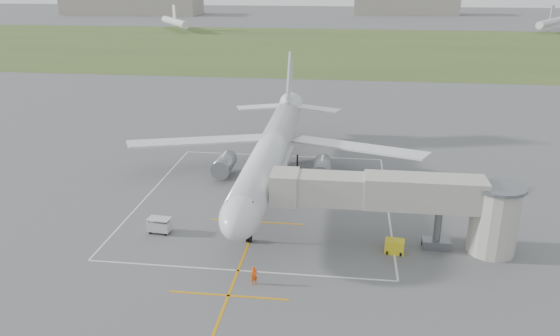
# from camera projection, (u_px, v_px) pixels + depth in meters

# --- Properties ---
(ground) EXTENTS (700.00, 700.00, 0.00)m
(ground) POSITION_uv_depth(u_px,v_px,m) (270.00, 187.00, 67.12)
(ground) COLOR #57575A
(ground) RESTS_ON ground
(grass_strip) EXTENTS (700.00, 120.00, 0.02)m
(grass_strip) POSITION_uv_depth(u_px,v_px,m) (324.00, 47.00, 188.23)
(grass_strip) COLOR #3F5726
(grass_strip) RESTS_ON ground
(apron_markings) EXTENTS (28.20, 60.00, 0.01)m
(apron_markings) POSITION_uv_depth(u_px,v_px,m) (263.00, 206.00, 61.69)
(apron_markings) COLOR orange
(apron_markings) RESTS_ON ground
(airliner) EXTENTS (38.93, 46.75, 13.52)m
(airliner) POSITION_uv_depth(u_px,v_px,m) (271.00, 151.00, 66.31)
(airliner) COLOR silver
(airliner) RESTS_ON ground
(jet_bridge) EXTENTS (23.40, 5.00, 7.20)m
(jet_bridge) POSITION_uv_depth(u_px,v_px,m) (415.00, 202.00, 51.04)
(jet_bridge) COLOR #A19C91
(jet_bridge) RESTS_ON ground
(gpu_unit) EXTENTS (1.91, 1.45, 1.34)m
(gpu_unit) POSITION_uv_depth(u_px,v_px,m) (394.00, 246.00, 51.32)
(gpu_unit) COLOR yellow
(gpu_unit) RESTS_ON ground
(baggage_cart) EXTENTS (2.38, 1.57, 1.58)m
(baggage_cart) POSITION_uv_depth(u_px,v_px,m) (160.00, 225.00, 55.23)
(baggage_cart) COLOR #B9B9B9
(baggage_cart) RESTS_ON ground
(ramp_worker_nose) EXTENTS (0.69, 0.55, 1.63)m
(ramp_worker_nose) POSITION_uv_depth(u_px,v_px,m) (254.00, 276.00, 46.15)
(ramp_worker_nose) COLOR #FF4908
(ramp_worker_nose) RESTS_ON ground
(ramp_worker_wing) EXTENTS (0.97, 0.99, 1.61)m
(ramp_worker_wing) POSITION_uv_depth(u_px,v_px,m) (219.00, 170.00, 70.33)
(ramp_worker_wing) COLOR red
(ramp_worker_wing) RESTS_ON ground
(distant_hangars) EXTENTS (345.00, 49.00, 12.00)m
(distant_hangars) POSITION_uv_depth(u_px,v_px,m) (308.00, 6.00, 314.34)
(distant_hangars) COLOR gray
(distant_hangars) RESTS_ON ground
(distant_aircraft) EXTENTS (181.56, 47.01, 8.85)m
(distant_aircraft) POSITION_uv_depth(u_px,v_px,m) (362.00, 22.00, 235.76)
(distant_aircraft) COLOR silver
(distant_aircraft) RESTS_ON ground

